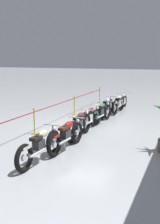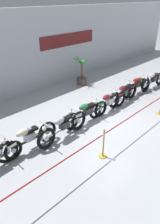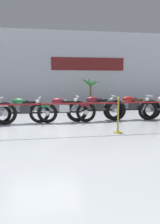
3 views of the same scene
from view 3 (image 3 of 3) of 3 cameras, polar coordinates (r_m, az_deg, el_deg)
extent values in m
plane|color=#B2B7BC|center=(7.41, -9.56, -3.68)|extent=(120.00, 120.00, 0.00)
cube|color=silver|center=(12.38, -9.79, 10.89)|extent=(28.00, 0.25, 4.20)
cube|color=maroon|center=(12.51, 2.15, 12.41)|extent=(4.13, 0.04, 0.70)
torus|color=black|center=(7.91, -18.96, -0.34)|extent=(0.79, 0.15, 0.79)
cylinder|color=silver|center=(7.91, -18.96, -0.34)|extent=(0.19, 0.08, 0.19)
cube|color=#B7BABF|center=(7.89, -19.41, 1.67)|extent=(0.32, 0.17, 0.08)
torus|color=black|center=(8.14, -19.93, -0.39)|extent=(0.73, 0.19, 0.72)
torus|color=black|center=(7.86, -8.53, -0.27)|extent=(0.73, 0.19, 0.72)
cylinder|color=silver|center=(8.14, -19.93, -0.39)|extent=(0.17, 0.09, 0.17)
cylinder|color=silver|center=(7.86, -8.53, -0.27)|extent=(0.17, 0.09, 0.17)
cube|color=#2D2D30|center=(7.93, -14.02, 0.81)|extent=(0.38, 0.25, 0.26)
cylinder|color=#2D2D30|center=(7.92, -14.36, 2.24)|extent=(0.19, 0.13, 0.24)
cylinder|color=#2D2D30|center=(7.90, -13.77, 2.25)|extent=(0.19, 0.13, 0.24)
cylinder|color=silver|center=(8.05, -11.71, -0.02)|extent=(0.70, 0.13, 0.07)
cube|color=black|center=(7.96, -14.34, -0.19)|extent=(1.29, 0.17, 0.06)
ellipsoid|color=#1E6B38|center=(7.95, -15.72, 2.65)|extent=(0.48, 0.26, 0.22)
cube|color=black|center=(7.89, -13.14, 2.41)|extent=(0.42, 0.23, 0.09)
cube|color=#1E6B38|center=(7.83, -8.94, 1.56)|extent=(0.33, 0.19, 0.08)
cylinder|color=silver|center=(8.08, -19.99, 3.47)|extent=(0.09, 0.62, 0.04)
torus|color=black|center=(7.91, -10.55, -0.25)|extent=(0.74, 0.16, 0.73)
torus|color=black|center=(7.96, 1.57, -0.05)|extent=(0.74, 0.16, 0.73)
cylinder|color=silver|center=(7.91, -10.55, -0.25)|extent=(0.18, 0.09, 0.17)
cylinder|color=silver|center=(7.96, 1.57, -0.05)|extent=(0.18, 0.09, 0.17)
cylinder|color=silver|center=(7.88, -11.26, 1.78)|extent=(0.31, 0.07, 0.59)
cube|color=silver|center=(7.87, -4.12, 1.00)|extent=(0.37, 0.24, 0.26)
cylinder|color=silver|center=(7.84, -4.44, 2.45)|extent=(0.18, 0.12, 0.24)
cylinder|color=silver|center=(7.85, -3.83, 2.46)|extent=(0.18, 0.12, 0.24)
cylinder|color=silver|center=(8.04, -2.01, 0.18)|extent=(0.70, 0.11, 0.07)
cube|color=black|center=(7.89, -4.47, -0.01)|extent=(1.34, 0.13, 0.06)
ellipsoid|color=maroon|center=(7.83, -5.82, 2.86)|extent=(0.47, 0.24, 0.22)
cube|color=black|center=(7.85, -3.19, 2.61)|extent=(0.41, 0.22, 0.09)
cube|color=maroon|center=(7.92, 1.22, 1.80)|extent=(0.33, 0.18, 0.08)
cylinder|color=silver|center=(7.84, -10.51, 3.73)|extent=(0.07, 0.62, 0.04)
sphere|color=silver|center=(7.86, -11.07, 2.70)|extent=(0.14, 0.14, 0.14)
torus|color=black|center=(8.00, -0.75, 0.20)|extent=(0.79, 0.14, 0.79)
torus|color=black|center=(8.35, 9.36, 0.44)|extent=(0.79, 0.14, 0.79)
cylinder|color=silver|center=(8.00, -0.75, 0.20)|extent=(0.18, 0.08, 0.18)
cylinder|color=silver|center=(8.35, 9.36, 0.44)|extent=(0.18, 0.08, 0.18)
cylinder|color=silver|center=(7.95, -1.40, 2.21)|extent=(0.30, 0.06, 0.59)
cube|color=#2D2D30|center=(8.14, 4.77, 1.45)|extent=(0.36, 0.22, 0.26)
cylinder|color=#2D2D30|center=(8.10, 4.50, 2.85)|extent=(0.18, 0.11, 0.24)
cylinder|color=#2D2D30|center=(8.12, 5.07, 2.86)|extent=(0.18, 0.11, 0.24)
cylinder|color=silver|center=(8.37, 6.51, 0.65)|extent=(0.70, 0.07, 0.07)
cube|color=black|center=(8.14, 4.42, 0.47)|extent=(1.19, 0.06, 0.06)
ellipsoid|color=maroon|center=(8.05, 3.20, 3.26)|extent=(0.46, 0.22, 0.22)
cube|color=black|center=(8.14, 5.67, 3.00)|extent=(0.40, 0.20, 0.09)
cube|color=maroon|center=(8.30, 9.08, 2.32)|extent=(0.32, 0.16, 0.08)
cylinder|color=silver|center=(7.94, -0.62, 4.14)|extent=(0.04, 0.62, 0.04)
sphere|color=silver|center=(7.94, -1.19, 3.12)|extent=(0.14, 0.14, 0.14)
torus|color=black|center=(8.50, 8.55, 0.48)|extent=(0.76, 0.18, 0.76)
torus|color=black|center=(9.01, 18.18, 0.60)|extent=(0.76, 0.18, 0.76)
cylinder|color=silver|center=(8.50, 8.55, 0.48)|extent=(0.18, 0.09, 0.17)
cylinder|color=silver|center=(9.01, 18.18, 0.60)|extent=(0.18, 0.09, 0.17)
cylinder|color=silver|center=(8.45, 8.00, 2.38)|extent=(0.31, 0.08, 0.59)
cube|color=#2D2D30|center=(8.72, 13.85, 1.59)|extent=(0.37, 0.24, 0.26)
cylinder|color=#2D2D30|center=(8.69, 13.64, 2.90)|extent=(0.19, 0.12, 0.24)
cylinder|color=#2D2D30|center=(8.72, 14.15, 2.90)|extent=(0.19, 0.12, 0.24)
cylinder|color=silver|center=(8.97, 15.33, 0.82)|extent=(0.70, 0.12, 0.07)
cube|color=black|center=(8.72, 13.51, 0.67)|extent=(1.24, 0.14, 0.06)
ellipsoid|color=#B21E19|center=(8.62, 12.47, 3.30)|extent=(0.47, 0.25, 0.22)
cube|color=#4C2D19|center=(8.74, 14.71, 3.03)|extent=(0.41, 0.23, 0.09)
cube|color=#B21E19|center=(8.96, 17.96, 2.28)|extent=(0.33, 0.18, 0.08)
cylinder|color=silver|center=(8.45, 8.77, 4.18)|extent=(0.08, 0.62, 0.04)
sphere|color=silver|center=(8.44, 8.22, 3.24)|extent=(0.14, 0.14, 0.14)
torus|color=black|center=(8.77, 17.32, 0.47)|extent=(0.77, 0.16, 0.77)
cylinder|color=silver|center=(8.77, 17.32, 0.47)|extent=(0.18, 0.09, 0.18)
cylinder|color=silver|center=(8.70, 16.86, 2.31)|extent=(0.31, 0.07, 0.59)
cylinder|color=silver|center=(8.72, 17.60, 4.06)|extent=(0.06, 0.62, 0.04)
sphere|color=silver|center=(8.70, 17.08, 3.14)|extent=(0.14, 0.14, 0.14)
cylinder|color=brown|center=(11.38, 2.75, 1.62)|extent=(0.60, 0.60, 0.38)
cylinder|color=brown|center=(11.33, 2.78, 4.92)|extent=(0.10, 0.10, 0.93)
cone|color=#337F38|center=(11.41, 4.10, 7.66)|extent=(0.68, 0.30, 0.34)
cone|color=#337F38|center=(11.48, 3.20, 7.65)|extent=(0.38, 0.46, 0.40)
cone|color=#337F38|center=(11.55, 2.43, 8.05)|extent=(0.20, 0.65, 0.49)
cone|color=#337F38|center=(11.42, 1.49, 7.98)|extent=(0.61, 0.55, 0.53)
cone|color=#337F38|center=(11.18, 1.83, 7.92)|extent=(0.58, 0.36, 0.46)
cone|color=#337F38|center=(11.05, 2.61, 7.61)|extent=(0.30, 0.62, 0.39)
cone|color=#337F38|center=(11.18, 3.57, 7.73)|extent=(0.40, 0.47, 0.43)
cylinder|color=maroon|center=(6.03, -8.54, 2.07)|extent=(3.90, 0.04, 0.04)
cylinder|color=gold|center=(6.54, 9.80, -5.19)|extent=(0.28, 0.28, 0.03)
cylinder|color=gold|center=(6.44, 9.91, -0.97)|extent=(0.05, 0.05, 0.95)
sphere|color=gold|center=(6.38, 10.03, 3.60)|extent=(0.08, 0.08, 0.08)
camera|label=1|loc=(16.39, 35.77, 11.92)|focal=45.00mm
camera|label=2|loc=(7.71, -81.43, 25.67)|focal=35.00mm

